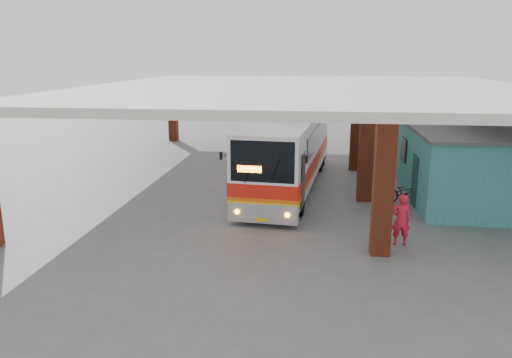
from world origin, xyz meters
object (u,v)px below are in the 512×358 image
object	(u,v)px
pedestrian	(401,220)
red_chair	(395,166)
motorcycle	(406,192)
coach_bus	(289,150)

from	to	relation	value
pedestrian	red_chair	distance (m)	10.93
motorcycle	red_chair	xyz separation A→B (m)	(0.38, 5.96, -0.15)
motorcycle	pedestrian	world-z (taller)	pedestrian
motorcycle	pedestrian	xyz separation A→B (m)	(-0.96, -4.87, 0.38)
motorcycle	red_chair	distance (m)	5.97
coach_bus	red_chair	size ratio (longest dim) A/B	17.23
pedestrian	red_chair	xyz separation A→B (m)	(1.34, 10.83, -0.53)
pedestrian	motorcycle	bearing A→B (deg)	-104.98
motorcycle	coach_bus	bearing A→B (deg)	69.89
coach_bus	red_chair	bearing A→B (deg)	40.51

